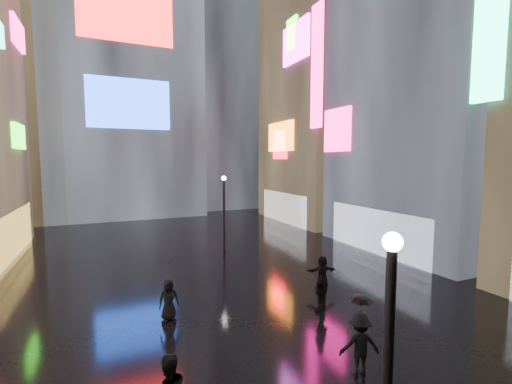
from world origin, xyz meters
TOP-DOWN VIEW (x-y plane):
  - ground at (0.00, 20.00)m, footprint 140.00×140.00m
  - building_right_mid at (15.98, 17.01)m, footprint 10.28×13.70m
  - building_right_far at (15.98, 30.00)m, footprint 10.28×12.00m
  - tower_main at (-3.00, 43.97)m, footprint 16.00×14.20m
  - tower_flank_right at (9.00, 46.00)m, footprint 12.00×12.00m
  - tower_flank_left at (-14.00, 42.00)m, footprint 10.00×10.00m
  - lamp_near at (-1.66, 3.24)m, footprint 0.30×0.30m
  - lamp_far at (1.93, 21.79)m, footprint 0.30×0.30m
  - pedestrian_2 at (1.07, 6.95)m, footprint 1.34×1.03m
  - pedestrian_3 at (2.52, 10.95)m, footprint 1.18×0.95m
  - pedestrian_4 at (-3.42, 12.77)m, footprint 0.81×0.54m
  - pedestrian_5 at (4.00, 13.04)m, footprint 1.59×0.80m
  - umbrella_1 at (1.07, 6.95)m, footprint 0.91×0.91m
  - umbrella_2 at (-3.42, 12.77)m, footprint 1.29×1.28m

SIDE VIEW (x-z plane):
  - ground at x=0.00m, z-range 0.00..0.00m
  - pedestrian_4 at x=-3.42m, z-range 0.00..1.62m
  - pedestrian_5 at x=4.00m, z-range 0.00..1.64m
  - pedestrian_2 at x=1.07m, z-range 0.00..1.83m
  - pedestrian_3 at x=2.52m, z-range 0.00..1.88m
  - umbrella_2 at x=-3.42m, z-range 1.62..2.46m
  - umbrella_1 at x=1.07m, z-range 1.83..2.43m
  - lamp_near at x=-1.66m, z-range 0.34..5.54m
  - lamp_far at x=1.93m, z-range 0.34..5.54m
  - tower_flank_left at x=-14.00m, z-range 0.00..26.00m
  - building_right_far at x=15.98m, z-range -0.02..27.98m
  - building_right_mid at x=15.98m, z-range -0.01..29.99m
  - tower_flank_right at x=9.00m, z-range 0.00..34.00m
  - tower_main at x=-3.00m, z-range 0.01..42.01m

